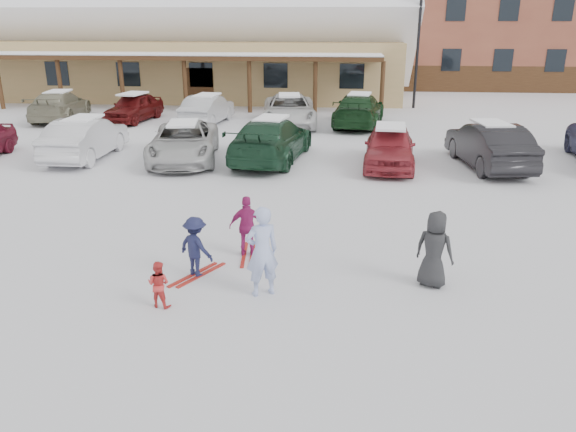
# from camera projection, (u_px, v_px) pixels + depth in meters

# --- Properties ---
(ground) EXTENTS (160.00, 160.00, 0.00)m
(ground) POSITION_uv_depth(u_px,v_px,m) (269.00, 278.00, 11.35)
(ground) COLOR silver
(ground) RESTS_ON ground
(day_lodge) EXTENTS (29.12, 12.50, 10.38)m
(day_lodge) POSITION_uv_depth(u_px,v_px,m) (184.00, 34.00, 37.03)
(day_lodge) COLOR tan
(day_lodge) RESTS_ON ground
(lamp_post) EXTENTS (0.50, 0.25, 6.62)m
(lamp_post) POSITION_uv_depth(u_px,v_px,m) (418.00, 41.00, 31.44)
(lamp_post) COLOR black
(lamp_post) RESTS_ON ground
(conifer_3) EXTENTS (3.96, 3.96, 9.18)m
(conifer_3) POSITION_uv_depth(u_px,v_px,m) (394.00, 16.00, 50.43)
(conifer_3) COLOR black
(conifer_3) RESTS_ON ground
(adult_skier) EXTENTS (0.76, 0.67, 1.76)m
(adult_skier) POSITION_uv_depth(u_px,v_px,m) (262.00, 251.00, 10.43)
(adult_skier) COLOR #A9B9EB
(adult_skier) RESTS_ON ground
(toddler_red) EXTENTS (0.49, 0.42, 0.88)m
(toddler_red) POSITION_uv_depth(u_px,v_px,m) (159.00, 284.00, 10.13)
(toddler_red) COLOR red
(toddler_red) RESTS_ON ground
(child_navy) EXTENTS (0.94, 0.81, 1.26)m
(child_navy) POSITION_uv_depth(u_px,v_px,m) (196.00, 247.00, 11.28)
(child_navy) COLOR #191B3E
(child_navy) RESTS_ON ground
(skis_child_navy) EXTENTS (0.87, 1.32, 0.03)m
(skis_child_navy) POSITION_uv_depth(u_px,v_px,m) (197.00, 275.00, 11.48)
(skis_child_navy) COLOR maroon
(skis_child_navy) RESTS_ON ground
(child_magenta) EXTENTS (0.83, 0.40, 1.37)m
(child_magenta) POSITION_uv_depth(u_px,v_px,m) (248.00, 226.00, 12.23)
(child_magenta) COLOR #A01F63
(child_magenta) RESTS_ON ground
(skis_child_magenta) EXTENTS (0.32, 1.41, 0.03)m
(skis_child_magenta) POSITION_uv_depth(u_px,v_px,m) (248.00, 255.00, 12.45)
(skis_child_magenta) COLOR maroon
(skis_child_magenta) RESTS_ON ground
(bystander_dark) EXTENTS (0.89, 0.78, 1.53)m
(bystander_dark) POSITION_uv_depth(u_px,v_px,m) (434.00, 249.00, 10.81)
(bystander_dark) COLOR #262729
(bystander_dark) RESTS_ON ground
(parked_car_1) EXTENTS (1.61, 4.60, 1.52)m
(parked_car_1) POSITION_uv_depth(u_px,v_px,m) (85.00, 138.00, 20.79)
(parked_car_1) COLOR silver
(parked_car_1) RESTS_ON ground
(parked_car_2) EXTENTS (3.10, 5.35, 1.40)m
(parked_car_2) POSITION_uv_depth(u_px,v_px,m) (184.00, 142.00, 20.44)
(parked_car_2) COLOR #BBBBBB
(parked_car_2) RESTS_ON ground
(parked_car_3) EXTENTS (2.95, 5.65, 1.57)m
(parked_car_3) POSITION_uv_depth(u_px,v_px,m) (271.00, 139.00, 20.47)
(parked_car_3) COLOR #193D27
(parked_car_3) RESTS_ON ground
(parked_car_4) EXTENTS (2.07, 4.37, 1.45)m
(parked_car_4) POSITION_uv_depth(u_px,v_px,m) (390.00, 147.00, 19.60)
(parked_car_4) COLOR #A12D36
(parked_car_4) RESTS_ON ground
(parked_car_5) EXTENTS (2.29, 4.93, 1.56)m
(parked_car_5) POSITION_uv_depth(u_px,v_px,m) (489.00, 145.00, 19.54)
(parked_car_5) COLOR black
(parked_car_5) RESTS_ON ground
(parked_car_7) EXTENTS (2.71, 5.23, 1.45)m
(parked_car_7) POSITION_uv_depth(u_px,v_px,m) (60.00, 106.00, 28.66)
(parked_car_7) COLOR gray
(parked_car_7) RESTS_ON ground
(parked_car_8) EXTENTS (2.25, 4.28, 1.39)m
(parked_car_8) POSITION_uv_depth(u_px,v_px,m) (134.00, 107.00, 28.34)
(parked_car_8) COLOR #581010
(parked_car_8) RESTS_ON ground
(parked_car_9) EXTENTS (1.97, 4.42, 1.41)m
(parked_car_9) POSITION_uv_depth(u_px,v_px,m) (207.00, 109.00, 27.65)
(parked_car_9) COLOR #B2B4B8
(parked_car_9) RESTS_ON ground
(parked_car_10) EXTENTS (3.02, 5.59, 1.49)m
(parked_car_10) POSITION_uv_depth(u_px,v_px,m) (289.00, 110.00, 27.08)
(parked_car_10) COLOR silver
(parked_car_10) RESTS_ON ground
(parked_car_11) EXTENTS (2.86, 5.53, 1.53)m
(parked_car_11) POSITION_uv_depth(u_px,v_px,m) (359.00, 110.00, 27.09)
(parked_car_11) COLOR #15381A
(parked_car_11) RESTS_ON ground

